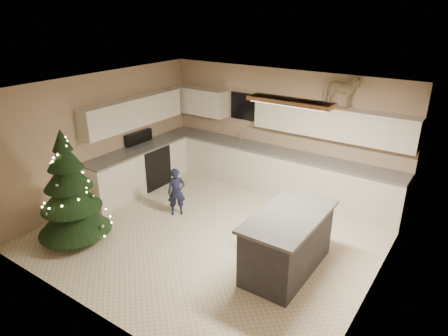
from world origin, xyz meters
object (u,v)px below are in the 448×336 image
at_px(island, 287,242).
at_px(christmas_tree, 70,197).
at_px(bar_stool, 258,224).
at_px(toddler, 176,192).
at_px(rocking_horse, 341,91).

height_order(island, christmas_tree, christmas_tree).
xyz_separation_m(bar_stool, toddler, (-1.90, 0.18, -0.01)).
height_order(toddler, rocking_horse, rocking_horse).
height_order(bar_stool, christmas_tree, christmas_tree).
distance_m(bar_stool, christmas_tree, 3.16).
bearing_deg(rocking_horse, island, 176.47).
distance_m(christmas_tree, rocking_horse, 5.15).
relative_size(island, christmas_tree, 0.85).
bearing_deg(rocking_horse, toddler, 123.68).
relative_size(bar_stool, toddler, 0.67).
xyz_separation_m(island, christmas_tree, (-3.38, -1.31, 0.35)).
bearing_deg(bar_stool, island, -17.65).
relative_size(island, rocking_horse, 2.31).
distance_m(island, rocking_horse, 3.13).
height_order(island, bar_stool, island).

